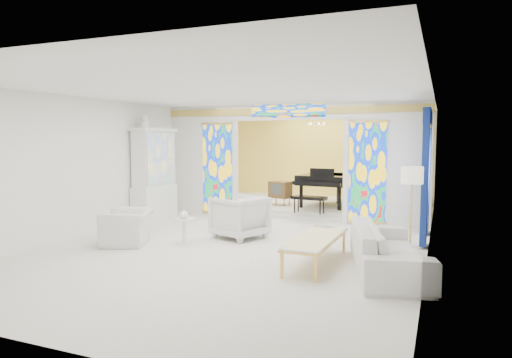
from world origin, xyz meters
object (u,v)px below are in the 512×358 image
at_px(china_cabinet, 154,175).
at_px(armchair_left, 128,227).
at_px(tv_console, 280,190).
at_px(coffee_table, 316,239).
at_px(sofa, 388,249).
at_px(armchair_right, 239,217).
at_px(grand_piano, 334,180).

relative_size(china_cabinet, armchair_left, 2.61).
bearing_deg(tv_console, coffee_table, -51.19).
height_order(armchair_left, sofa, sofa).
xyz_separation_m(armchair_left, sofa, (5.05, -0.04, 0.03)).
distance_m(armchair_left, tv_console, 5.33).
bearing_deg(sofa, coffee_table, 74.47).
height_order(sofa, tv_console, tv_console).
distance_m(armchair_left, coffee_table, 3.88).
height_order(armchair_right, sofa, armchair_right).
distance_m(china_cabinet, sofa, 6.73).
xyz_separation_m(china_cabinet, armchair_right, (2.95, -1.16, -0.72)).
relative_size(sofa, coffee_table, 1.22).
xyz_separation_m(coffee_table, grand_piano, (-0.95, 5.61, 0.51)).
relative_size(armchair_right, sofa, 0.39).
distance_m(armchair_left, sofa, 5.05).
height_order(armchair_left, armchair_right, armchair_right).
bearing_deg(china_cabinet, armchair_right, -21.43).
bearing_deg(armchair_right, china_cabinet, -89.71).
distance_m(sofa, coffee_table, 1.17).
relative_size(armchair_right, tv_console, 1.43).
height_order(china_cabinet, tv_console, china_cabinet).
height_order(armchair_left, grand_piano, grand_piano).
distance_m(armchair_right, tv_console, 3.78).
relative_size(armchair_left, coffee_table, 0.50).
relative_size(coffee_table, tv_console, 3.02).
relative_size(coffee_table, grand_piano, 0.73).
height_order(coffee_table, grand_piano, grand_piano).
height_order(china_cabinet, armchair_left, china_cabinet).
height_order(china_cabinet, sofa, china_cabinet).
bearing_deg(armchair_right, armchair_left, -31.53).
bearing_deg(china_cabinet, coffee_table, -27.05).
xyz_separation_m(armchair_right, tv_console, (-0.40, 3.75, 0.18)).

